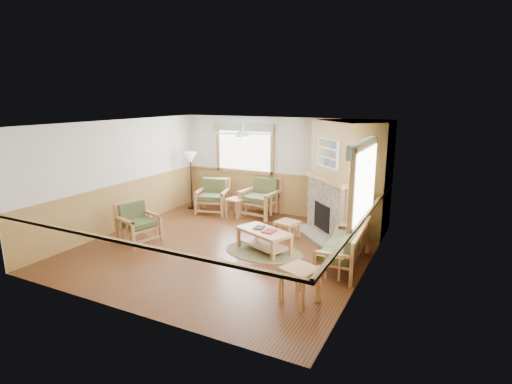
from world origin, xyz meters
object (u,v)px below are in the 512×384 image
at_px(armchair_back_right, 261,198).
at_px(end_table_chairs, 236,207).
at_px(armchair_left, 138,223).
at_px(sofa, 343,246).
at_px(coffee_table, 264,241).
at_px(footstool, 287,230).
at_px(floor_lamp_right, 356,210).
at_px(armchair_back_left, 213,196).
at_px(floor_lamp_left, 191,180).
at_px(end_table_sofa, 300,285).

distance_m(armchair_back_right, end_table_chairs, 0.74).
height_order(armchair_back_right, armchair_left, armchair_back_right).
relative_size(sofa, coffee_table, 1.50).
distance_m(sofa, end_table_chairs, 4.01).
xyz_separation_m(sofa, footstool, (-1.57, 0.97, -0.21)).
bearing_deg(floor_lamp_right, armchair_back_left, 166.09).
bearing_deg(end_table_chairs, floor_lamp_left, 173.93).
bearing_deg(end_table_sofa, floor_lamp_right, 84.58).
distance_m(end_table_sofa, floor_lamp_left, 6.20).
bearing_deg(sofa, end_table_chairs, -121.22).
bearing_deg(end_table_sofa, end_table_chairs, 131.63).
height_order(sofa, end_table_sofa, sofa).
bearing_deg(footstool, end_table_chairs, 153.10).
bearing_deg(coffee_table, sofa, 23.12).
bearing_deg(end_table_chairs, armchair_back_left, 174.66).
relative_size(coffee_table, floor_lamp_left, 0.71).
relative_size(armchair_back_right, floor_lamp_left, 0.61).
bearing_deg(armchair_back_left, sofa, -41.11).
bearing_deg(armchair_left, sofa, -64.40).
height_order(armchair_left, floor_lamp_left, floor_lamp_left).
bearing_deg(footstool, coffee_table, -97.55).
bearing_deg(floor_lamp_left, footstool, -18.05).
height_order(sofa, armchair_back_right, armchair_back_right).
bearing_deg(footstool, armchair_left, -150.12).
xyz_separation_m(end_table_chairs, end_table_sofa, (3.25, -3.66, 0.04)).
xyz_separation_m(sofa, end_table_chairs, (-3.50, 1.95, -0.16)).
distance_m(armchair_back_left, footstool, 2.94).
distance_m(armchair_back_left, coffee_table, 3.32).
bearing_deg(coffee_table, armchair_left, -143.35).
height_order(armchair_left, end_table_chairs, armchair_left).
distance_m(armchair_back_left, floor_lamp_right, 4.46).
bearing_deg(end_table_chairs, armchair_back_right, 34.94).
bearing_deg(floor_lamp_right, armchair_back_right, 154.73).
bearing_deg(armchair_back_left, end_table_chairs, -21.27).
height_order(footstool, floor_lamp_left, floor_lamp_left).
distance_m(sofa, floor_lamp_right, 1.07).
bearing_deg(floor_lamp_left, armchair_back_left, -6.82).
relative_size(sofa, floor_lamp_left, 1.06).
height_order(end_table_sofa, footstool, end_table_sofa).
height_order(end_table_sofa, floor_lamp_right, floor_lamp_right).
height_order(end_table_chairs, floor_lamp_left, floor_lamp_left).
height_order(armchair_back_left, end_table_chairs, armchair_back_left).
bearing_deg(floor_lamp_right, floor_lamp_left, 167.17).
distance_m(footstool, floor_lamp_left, 3.76).
bearing_deg(armchair_back_right, coffee_table, -56.95).
bearing_deg(coffee_table, armchair_back_right, 140.06).
bearing_deg(coffee_table, footstool, 104.93).
bearing_deg(sofa, armchair_back_left, -117.32).
relative_size(armchair_back_right, footstool, 2.19).
bearing_deg(footstool, floor_lamp_left, 161.95).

